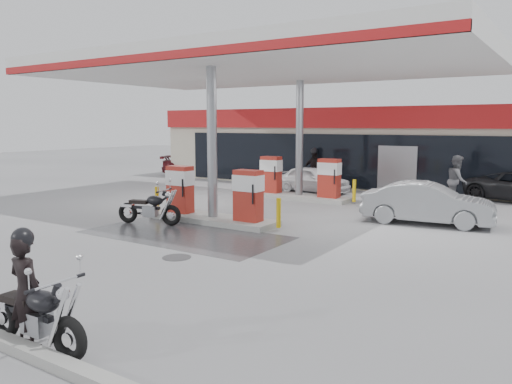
% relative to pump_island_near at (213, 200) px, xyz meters
% --- Properties ---
extents(ground, '(90.00, 90.00, 0.00)m').
position_rel_pump_island_near_xyz_m(ground, '(0.00, -2.00, -0.71)').
color(ground, gray).
rests_on(ground, ground).
extents(wet_patch, '(6.00, 3.00, 0.00)m').
position_rel_pump_island_near_xyz_m(wet_patch, '(0.50, -2.00, -0.71)').
color(wet_patch, '#4C4C4F').
rests_on(wet_patch, ground).
extents(drain_cover, '(0.70, 0.70, 0.01)m').
position_rel_pump_island_near_xyz_m(drain_cover, '(2.00, -4.00, -0.71)').
color(drain_cover, '#38383A').
rests_on(drain_cover, ground).
extents(store_building, '(22.00, 8.22, 4.00)m').
position_rel_pump_island_near_xyz_m(store_building, '(0.01, 13.94, 1.30)').
color(store_building, beige).
rests_on(store_building, ground).
extents(canopy, '(16.00, 10.02, 5.51)m').
position_rel_pump_island_near_xyz_m(canopy, '(0.00, 3.00, 4.56)').
color(canopy, silver).
rests_on(canopy, ground).
extents(pump_island_near, '(5.14, 1.30, 1.78)m').
position_rel_pump_island_near_xyz_m(pump_island_near, '(0.00, 0.00, 0.00)').
color(pump_island_near, '#9E9E99').
rests_on(pump_island_near, ground).
extents(pump_island_far, '(5.14, 1.30, 1.78)m').
position_rel_pump_island_near_xyz_m(pump_island_far, '(0.00, 6.00, 0.00)').
color(pump_island_far, '#9E9E99').
rests_on(pump_island_far, ground).
extents(main_motorcycle, '(2.11, 0.81, 1.08)m').
position_rel_pump_island_near_xyz_m(main_motorcycle, '(3.68, -8.79, -0.23)').
color(main_motorcycle, black).
rests_on(main_motorcycle, ground).
extents(biker_main, '(0.60, 0.40, 1.65)m').
position_rel_pump_island_near_xyz_m(biker_main, '(3.48, -8.81, 0.11)').
color(biker_main, black).
rests_on(biker_main, ground).
extents(parked_motorcycle, '(2.17, 0.95, 1.14)m').
position_rel_pump_island_near_xyz_m(parked_motorcycle, '(-1.42, -1.42, -0.21)').
color(parked_motorcycle, black).
rests_on(parked_motorcycle, ground).
extents(sedan_white, '(3.77, 1.88, 1.23)m').
position_rel_pump_island_near_xyz_m(sedan_white, '(-0.47, 8.20, -0.09)').
color(sedan_white, white).
rests_on(sedan_white, ground).
extents(attendant, '(0.92, 1.09, 1.98)m').
position_rel_pump_island_near_xyz_m(attendant, '(6.00, 7.96, 0.28)').
color(attendant, '#5A5A5F').
rests_on(attendant, ground).
extents(hatchback_silver, '(4.21, 1.89, 1.34)m').
position_rel_pump_island_near_xyz_m(hatchback_silver, '(6.00, 3.48, -0.04)').
color(hatchback_silver, gray).
rests_on(hatchback_silver, ground).
extents(parked_car_left, '(4.69, 3.28, 1.26)m').
position_rel_pump_island_near_xyz_m(parked_car_left, '(-9.90, 11.17, -0.08)').
color(parked_car_left, '#4C1015').
rests_on(parked_car_left, ground).
extents(biker_walking, '(1.12, 0.47, 1.90)m').
position_rel_pump_island_near_xyz_m(biker_walking, '(-1.09, 9.61, 0.24)').
color(biker_walking, black).
rests_on(biker_walking, ground).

